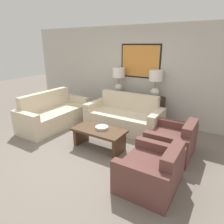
# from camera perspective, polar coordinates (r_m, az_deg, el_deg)

# --- Properties ---
(ground_plane) EXTENTS (20.00, 20.00, 0.00)m
(ground_plane) POSITION_cam_1_polar(r_m,az_deg,el_deg) (4.25, -6.53, -11.60)
(ground_plane) COLOR slate
(back_wall) EXTENTS (7.86, 0.12, 2.65)m
(back_wall) POSITION_cam_1_polar(r_m,az_deg,el_deg) (5.85, 8.13, 10.62)
(back_wall) COLOR beige
(back_wall) RESTS_ON ground_plane
(console_table) EXTENTS (1.61, 0.39, 0.79)m
(console_table) POSITION_cam_1_polar(r_m,az_deg,el_deg) (5.81, 6.61, 1.15)
(console_table) COLOR #332319
(console_table) RESTS_ON ground_plane
(table_lamp_left) EXTENTS (0.35, 0.35, 0.72)m
(table_lamp_left) POSITION_cam_1_polar(r_m,az_deg,el_deg) (5.87, 1.93, 9.96)
(table_lamp_left) COLOR silver
(table_lamp_left) RESTS_ON console_table
(table_lamp_right) EXTENTS (0.35, 0.35, 0.72)m
(table_lamp_right) POSITION_cam_1_polar(r_m,az_deg,el_deg) (5.41, 12.35, 8.79)
(table_lamp_right) COLOR silver
(table_lamp_right) RESTS_ON console_table
(couch_by_back_wall) EXTENTS (1.99, 0.85, 0.92)m
(couch_by_back_wall) POSITION_cam_1_polar(r_m,az_deg,el_deg) (5.27, 3.46, -1.62)
(couch_by_back_wall) COLOR beige
(couch_by_back_wall) RESTS_ON ground_plane
(couch_by_side) EXTENTS (0.85, 1.99, 0.92)m
(couch_by_side) POSITION_cam_1_polar(r_m,az_deg,el_deg) (5.71, -16.24, -0.72)
(couch_by_side) COLOR beige
(couch_by_side) RESTS_ON ground_plane
(coffee_table) EXTENTS (1.13, 0.57, 0.44)m
(coffee_table) POSITION_cam_1_polar(r_m,az_deg,el_deg) (4.29, -3.72, -6.40)
(coffee_table) COLOR #4C331E
(coffee_table) RESTS_ON ground_plane
(decorative_bowl) EXTENTS (0.28, 0.28, 0.05)m
(decorative_bowl) POSITION_cam_1_polar(r_m,az_deg,el_deg) (4.26, -2.91, -4.47)
(decorative_bowl) COLOR beige
(decorative_bowl) RESTS_ON coffee_table
(armchair_near_back_wall) EXTENTS (0.85, 0.98, 0.74)m
(armchair_near_back_wall) POSITION_cam_1_polar(r_m,az_deg,el_deg) (4.27, 16.90, -8.16)
(armchair_near_back_wall) COLOR brown
(armchair_near_back_wall) RESTS_ON ground_plane
(armchair_near_camera) EXTENTS (0.85, 0.98, 0.74)m
(armchair_near_camera) POSITION_cam_1_polar(r_m,az_deg,el_deg) (3.30, 11.25, -16.30)
(armchair_near_camera) COLOR brown
(armchair_near_camera) RESTS_ON ground_plane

